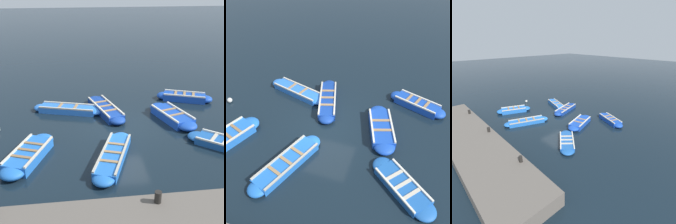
% 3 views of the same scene
% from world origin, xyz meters
% --- Properties ---
extents(ground_plane, '(120.00, 120.00, 0.00)m').
position_xyz_m(ground_plane, '(0.00, 0.00, 0.00)').
color(ground_plane, black).
extents(boat_tucked, '(1.79, 3.77, 0.38)m').
position_xyz_m(boat_tucked, '(2.03, 2.56, 0.16)').
color(boat_tucked, blue).
rests_on(boat_tucked, ground).
extents(boat_outer_right, '(3.49, 2.08, 0.47)m').
position_xyz_m(boat_outer_right, '(-2.40, 4.06, 0.21)').
color(boat_outer_right, blue).
rests_on(boat_outer_right, ground).
extents(boat_near_quay, '(3.84, 1.86, 0.43)m').
position_xyz_m(boat_near_quay, '(1.74, 0.61, 0.19)').
color(boat_near_quay, navy).
rests_on(boat_near_quay, ground).
extents(boat_broadside, '(1.83, 3.19, 0.45)m').
position_xyz_m(boat_broadside, '(2.89, -4.07, 0.20)').
color(boat_broadside, '#1947B7').
rests_on(boat_broadside, ground).
extents(boat_drifting, '(3.48, 1.91, 0.47)m').
position_xyz_m(boat_drifting, '(0.46, -2.60, 0.20)').
color(boat_drifting, '#1947B7').
rests_on(boat_drifting, ground).
extents(boat_outer_left, '(3.95, 2.07, 0.40)m').
position_xyz_m(boat_outer_left, '(-2.86, 0.80, 0.17)').
color(boat_outer_left, blue).
rests_on(boat_outer_left, ground).
extents(boat_inner_gap, '(2.82, 3.05, 0.35)m').
position_xyz_m(boat_inner_gap, '(-2.46, -4.00, 0.15)').
color(boat_inner_gap, '#1E59AD').
rests_on(boat_inner_gap, ground).
extents(quay_wall, '(3.07, 15.33, 0.80)m').
position_xyz_m(quay_wall, '(-7.60, 0.00, 0.40)').
color(quay_wall, '#605951').
rests_on(quay_wall, ground).
extents(bollard_north, '(0.20, 0.20, 0.35)m').
position_xyz_m(bollard_north, '(-6.41, -4.53, 0.98)').
color(bollard_north, black).
rests_on(bollard_north, quay_wall).
extents(bollard_mid_north, '(0.20, 0.20, 0.35)m').
position_xyz_m(bollard_mid_north, '(-6.41, 0.00, 0.98)').
color(bollard_mid_north, black).
rests_on(bollard_mid_north, quay_wall).
extents(bollard_mid_south, '(0.20, 0.20, 0.35)m').
position_xyz_m(bollard_mid_south, '(-6.41, 4.53, 0.98)').
color(bollard_mid_south, black).
rests_on(bollard_mid_south, quay_wall).
extents(buoy_orange_near, '(0.27, 0.27, 0.27)m').
position_xyz_m(buoy_orange_near, '(0.13, 5.78, 0.14)').
color(buoy_orange_near, silver).
rests_on(buoy_orange_near, ground).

